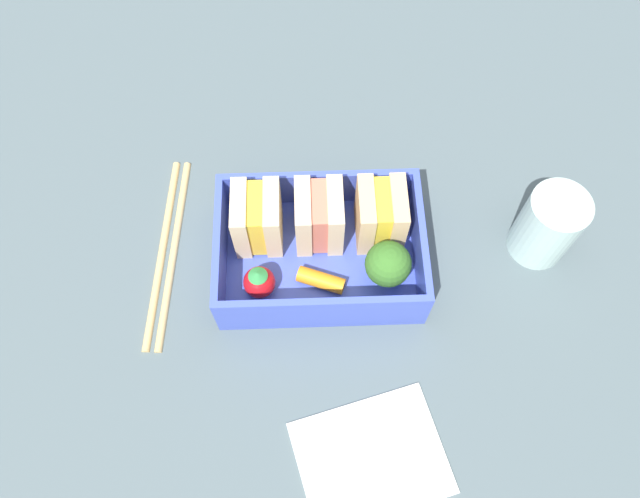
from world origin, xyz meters
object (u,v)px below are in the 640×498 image
(drinking_glass, at_px, (548,226))
(sandwich_left, at_px, (258,219))
(strawberry_far_left, at_px, (259,282))
(broccoli_floret, at_px, (388,264))
(chopstick_pair, at_px, (167,250))
(sandwich_center_left, at_px, (319,217))
(sandwich_center, at_px, (380,215))
(carrot_stick_far_left, at_px, (318,280))
(folded_napkin, at_px, (371,457))

(drinking_glass, bearing_deg, sandwich_left, 177.03)
(strawberry_far_left, height_order, broccoli_floret, broccoli_floret)
(chopstick_pair, bearing_deg, sandwich_left, 6.03)
(sandwich_center_left, distance_m, sandwich_center, 0.05)
(sandwich_center_left, distance_m, chopstick_pair, 0.14)
(sandwich_center_left, relative_size, strawberry_far_left, 1.78)
(carrot_stick_far_left, xyz_separation_m, chopstick_pair, (-0.14, 0.04, -0.02))
(sandwich_left, bearing_deg, chopstick_pair, -173.97)
(sandwich_center_left, relative_size, drinking_glass, 0.80)
(sandwich_left, height_order, broccoli_floret, sandwich_left)
(chopstick_pair, bearing_deg, carrot_stick_far_left, -16.74)
(sandwich_center_left, distance_m, drinking_glass, 0.20)
(sandwich_center, bearing_deg, folded_napkin, -95.43)
(sandwich_center, bearing_deg, carrot_stick_far_left, -138.21)
(strawberry_far_left, height_order, drinking_glass, drinking_glass)
(sandwich_center, relative_size, chopstick_pair, 0.31)
(sandwich_left, relative_size, sandwich_center_left, 1.00)
(carrot_stick_far_left, height_order, folded_napkin, carrot_stick_far_left)
(sandwich_left, relative_size, strawberry_far_left, 1.78)
(carrot_stick_far_left, bearing_deg, strawberry_far_left, -176.56)
(drinking_glass, bearing_deg, strawberry_far_left, -170.95)
(chopstick_pair, bearing_deg, strawberry_far_left, -27.03)
(drinking_glass, bearing_deg, broccoli_floret, -166.71)
(sandwich_center, bearing_deg, strawberry_far_left, -153.42)
(sandwich_center_left, relative_size, chopstick_pair, 0.31)
(carrot_stick_far_left, xyz_separation_m, broccoli_floret, (0.06, 0.00, 0.02))
(sandwich_center, xyz_separation_m, carrot_stick_far_left, (-0.06, -0.05, -0.02))
(sandwich_center_left, xyz_separation_m, sandwich_center, (0.05, 0.00, 0.00))
(sandwich_center, xyz_separation_m, drinking_glass, (0.15, -0.01, -0.00))
(sandwich_left, height_order, carrot_stick_far_left, sandwich_left)
(strawberry_far_left, height_order, carrot_stick_far_left, strawberry_far_left)
(chopstick_pair, relative_size, folded_napkin, 1.67)
(broccoli_floret, relative_size, chopstick_pair, 0.26)
(broccoli_floret, bearing_deg, strawberry_far_left, -176.62)
(sandwich_center, bearing_deg, sandwich_left, 180.00)
(carrot_stick_far_left, xyz_separation_m, drinking_glass, (0.20, 0.04, 0.02))
(strawberry_far_left, relative_size, broccoli_floret, 0.68)
(folded_napkin, bearing_deg, sandwich_center_left, 100.06)
(drinking_glass, bearing_deg, chopstick_pair, 179.32)
(strawberry_far_left, xyz_separation_m, drinking_glass, (0.25, 0.04, 0.01))
(sandwich_center, bearing_deg, sandwich_center_left, 180.00)
(broccoli_floret, xyz_separation_m, chopstick_pair, (-0.20, 0.04, -0.04))
(carrot_stick_far_left, xyz_separation_m, folded_napkin, (0.04, -0.15, -0.02))
(broccoli_floret, bearing_deg, folded_napkin, -98.23)
(strawberry_far_left, bearing_deg, folded_napkin, -58.51)
(drinking_glass, bearing_deg, sandwich_center_left, 176.23)
(sandwich_center_left, xyz_separation_m, chopstick_pair, (-0.14, -0.01, -0.04))
(sandwich_center_left, relative_size, folded_napkin, 0.52)
(sandwich_center_left, distance_m, strawberry_far_left, 0.08)
(strawberry_far_left, bearing_deg, broccoli_floret, 3.38)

